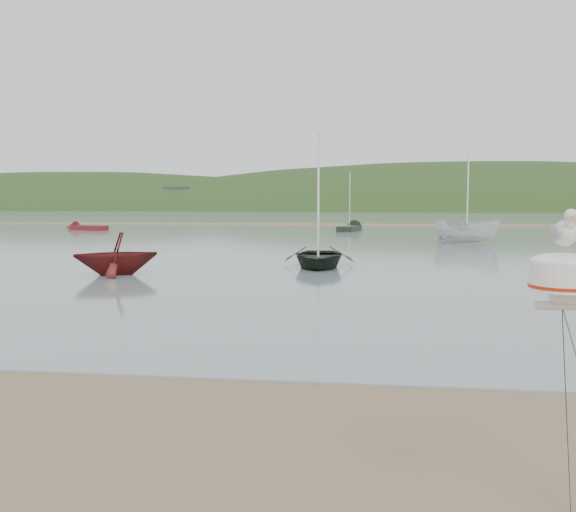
# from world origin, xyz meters

# --- Properties ---
(ground) EXTENTS (560.00, 560.00, 0.00)m
(ground) POSITION_xyz_m (0.00, 0.00, 0.00)
(ground) COLOR #7B6247
(ground) RESTS_ON ground
(water) EXTENTS (560.00, 256.00, 0.04)m
(water) POSITION_xyz_m (0.00, 132.00, 0.02)
(water) COLOR gray
(water) RESTS_ON ground
(sandbar) EXTENTS (560.00, 7.00, 0.07)m
(sandbar) POSITION_xyz_m (0.00, 70.00, 0.07)
(sandbar) COLOR #7B6247
(sandbar) RESTS_ON water
(hill_ridge) EXTENTS (620.00, 180.00, 80.00)m
(hill_ridge) POSITION_xyz_m (18.52, 235.00, -19.70)
(hill_ridge) COLOR #213A17
(hill_ridge) RESTS_ON ground
(far_cottages) EXTENTS (294.40, 6.30, 8.00)m
(far_cottages) POSITION_xyz_m (3.00, 196.00, 4.00)
(far_cottages) COLOR silver
(far_cottages) RESTS_ON ground
(boat_dark) EXTENTS (3.18, 1.08, 4.38)m
(boat_dark) POSITION_xyz_m (0.30, 20.90, 2.23)
(boat_dark) COLOR black
(boat_dark) RESTS_ON water
(boat_red) EXTENTS (2.74, 3.17, 3.14)m
(boat_red) POSITION_xyz_m (-7.25, 17.10, 1.61)
(boat_red) COLOR #5D1615
(boat_red) RESTS_ON water
(boat_white) EXTENTS (2.37, 2.35, 4.57)m
(boat_white) POSITION_xyz_m (8.93, 36.26, 2.32)
(boat_white) COLOR silver
(boat_white) RESTS_ON water
(sailboat_dark_mid) EXTENTS (2.68, 6.42, 6.23)m
(sailboat_dark_mid) POSITION_xyz_m (0.89, 56.02, 0.30)
(sailboat_dark_mid) COLOR black
(sailboat_dark_mid) RESTS_ON ground
(dinghy_red_far) EXTENTS (5.35, 2.90, 1.27)m
(dinghy_red_far) POSITION_xyz_m (-26.46, 52.91, 0.29)
(dinghy_red_far) COLOR #5D1615
(dinghy_red_far) RESTS_ON ground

